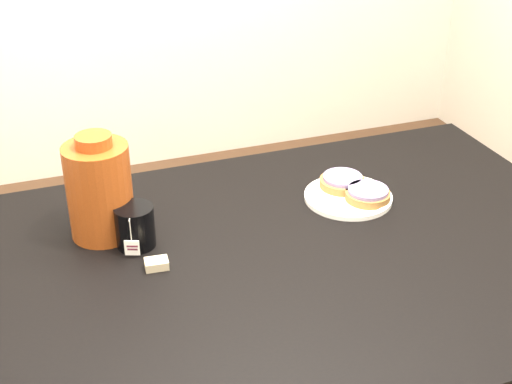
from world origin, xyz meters
TOP-DOWN VIEW (x-y plane):
  - table at (0.00, 0.00)m, footprint 1.40×0.90m
  - plate at (0.23, 0.16)m, footprint 0.20×0.20m
  - bagel_back at (0.24, 0.20)m, footprint 0.14×0.14m
  - bagel_front at (0.26, 0.13)m, footprint 0.14×0.14m
  - mug at (-0.26, 0.13)m, footprint 0.13×0.10m
  - teabag_pouch at (-0.24, 0.04)m, footprint 0.05×0.04m
  - bagel_package at (-0.31, 0.20)m, footprint 0.16×0.16m

SIDE VIEW (x-z plane):
  - table at x=0.00m, z-range 0.29..1.04m
  - plate at x=0.23m, z-range 0.75..0.77m
  - teabag_pouch at x=-0.24m, z-range 0.75..0.77m
  - bagel_back at x=0.24m, z-range 0.76..0.79m
  - bagel_front at x=0.26m, z-range 0.76..0.79m
  - mug at x=-0.26m, z-range 0.75..0.84m
  - bagel_package at x=-0.31m, z-range 0.74..0.97m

